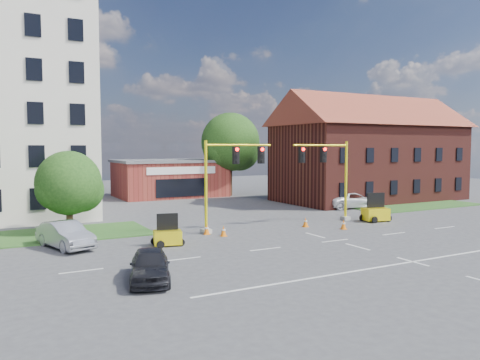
% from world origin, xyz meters
% --- Properties ---
extents(ground, '(120.00, 120.00, 0.00)m').
position_xyz_m(ground, '(0.00, 0.00, 0.00)').
color(ground, '#414143').
rests_on(ground, ground).
extents(grass_verge_ne, '(14.00, 4.00, 0.08)m').
position_xyz_m(grass_verge_ne, '(18.00, 9.00, 0.04)').
color(grass_verge_ne, '#2B541F').
rests_on(grass_verge_ne, ground).
extents(lane_markings, '(60.00, 36.00, 0.01)m').
position_xyz_m(lane_markings, '(0.00, -3.00, 0.01)').
color(lane_markings, silver).
rests_on(lane_markings, ground).
extents(brick_shop, '(12.40, 8.40, 4.30)m').
position_xyz_m(brick_shop, '(0.00, 29.98, 2.16)').
color(brick_shop, maroon).
rests_on(brick_shop, ground).
extents(townhouse_row, '(21.00, 11.00, 11.50)m').
position_xyz_m(townhouse_row, '(18.00, 16.00, 5.93)').
color(townhouse_row, '#511E18').
rests_on(townhouse_row, ground).
extents(tree_large, '(7.26, 6.91, 9.82)m').
position_xyz_m(tree_large, '(6.85, 27.08, 6.10)').
color(tree_large, '#321C12').
rests_on(tree_large, ground).
extents(tree_nw_front, '(4.51, 4.30, 5.52)m').
position_xyz_m(tree_nw_front, '(-13.78, 10.58, 3.22)').
color(tree_nw_front, '#321C12').
rests_on(tree_nw_front, ground).
extents(signal_mast_west, '(5.30, 0.60, 6.20)m').
position_xyz_m(signal_mast_west, '(-4.36, 6.00, 3.92)').
color(signal_mast_west, gray).
rests_on(signal_mast_west, ground).
extents(signal_mast_east, '(5.30, 0.60, 6.20)m').
position_xyz_m(signal_mast_east, '(4.36, 6.00, 3.92)').
color(signal_mast_east, gray).
rests_on(signal_mast_east, ground).
extents(trailer_west, '(1.78, 1.39, 1.81)m').
position_xyz_m(trailer_west, '(-9.57, 3.52, 0.57)').
color(trailer_west, yellow).
rests_on(trailer_west, ground).
extents(trailer_east, '(2.11, 1.66, 2.13)m').
position_xyz_m(trailer_east, '(7.69, 4.47, 0.67)').
color(trailer_east, yellow).
rests_on(trailer_east, ground).
extents(cone_a, '(0.40, 0.40, 0.70)m').
position_xyz_m(cone_a, '(-6.11, 5.67, 0.34)').
color(cone_a, orange).
rests_on(cone_a, ground).
extents(cone_b, '(0.40, 0.40, 0.70)m').
position_xyz_m(cone_b, '(-5.42, 4.55, 0.34)').
color(cone_b, orange).
rests_on(cone_b, ground).
extents(cone_c, '(0.40, 0.40, 0.70)m').
position_xyz_m(cone_c, '(3.15, 2.89, 0.34)').
color(cone_c, orange).
rests_on(cone_c, ground).
extents(cone_d, '(0.40, 0.40, 0.70)m').
position_xyz_m(cone_d, '(1.39, 4.97, 0.34)').
color(cone_d, orange).
rests_on(cone_d, ground).
extents(pickup_white, '(5.80, 3.61, 1.50)m').
position_xyz_m(pickup_white, '(11.54, 11.36, 0.75)').
color(pickup_white, white).
rests_on(pickup_white, ground).
extents(sedan_dark, '(2.79, 4.41, 1.40)m').
position_xyz_m(sedan_dark, '(-12.68, -3.09, 0.70)').
color(sedan_dark, black).
rests_on(sedan_dark, ground).
extents(sedan_silver_front, '(2.91, 4.86, 1.51)m').
position_xyz_m(sedan_silver_front, '(-14.94, 5.63, 0.76)').
color(sedan_silver_front, '#9D9EA4').
rests_on(sedan_silver_front, ground).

